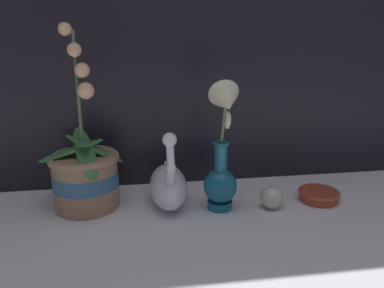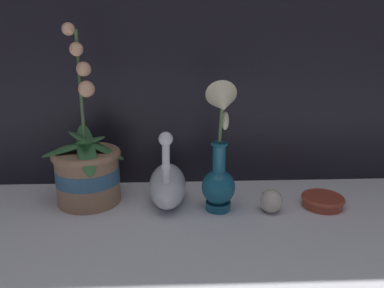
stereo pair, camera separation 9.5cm
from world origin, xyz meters
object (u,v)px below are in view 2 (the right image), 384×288
swan_figurine (168,183)px  orchid_potted_plant (87,169)px  blue_vase (220,162)px  amber_dish (323,200)px  glass_sphere (271,201)px

swan_figurine → orchid_potted_plant: bearing=174.8°
blue_vase → amber_dish: (0.27, 0.02, -0.11)m
orchid_potted_plant → swan_figurine: size_ratio=2.13×
orchid_potted_plant → glass_sphere: bearing=-9.7°
swan_figurine → glass_sphere: size_ratio=3.68×
blue_vase → amber_dish: size_ratio=3.04×
glass_sphere → amber_dish: (0.14, 0.03, -0.01)m
blue_vase → amber_dish: blue_vase is taller
blue_vase → glass_sphere: bearing=-3.4°
orchid_potted_plant → swan_figurine: bearing=-5.2°
swan_figurine → amber_dish: bearing=-5.0°
blue_vase → swan_figurine: bearing=157.8°
orchid_potted_plant → blue_vase: bearing=-12.0°
glass_sphere → orchid_potted_plant: bearing=170.3°
orchid_potted_plant → amber_dish: bearing=-5.1°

